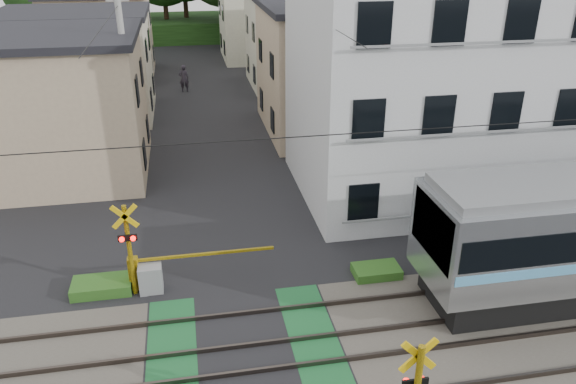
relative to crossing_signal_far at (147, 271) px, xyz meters
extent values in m
plane|color=black|center=(2.59, -3.65, -0.71)|extent=(120.00, 120.00, 0.00)
cube|color=#47423A|center=(2.59, -3.65, -0.71)|extent=(120.00, 6.00, 0.00)
cube|color=black|center=(2.59, -3.65, -0.71)|extent=(5.20, 120.00, 0.00)
cube|color=#145126|center=(0.69, -3.65, -0.70)|extent=(1.30, 6.00, 0.00)
cube|color=#145126|center=(4.49, -3.65, -0.70)|extent=(1.30, 6.00, 0.00)
cube|color=#3F3833|center=(2.59, -4.15, -0.64)|extent=(120.00, 0.08, 0.14)
cube|color=#3F3833|center=(2.59, -3.15, -0.64)|extent=(120.00, 0.08, 0.14)
cube|color=#3F3833|center=(2.59, -1.75, -0.64)|extent=(120.00, 0.08, 0.14)
cube|color=black|center=(10.71, -2.45, -0.40)|extent=(2.49, 2.28, 0.62)
cube|color=black|center=(7.96, -2.45, 1.97)|extent=(0.10, 2.50, 1.62)
cube|color=yellow|center=(5.59, -7.15, 1.99)|extent=(0.77, 0.05, 0.77)
cube|color=yellow|center=(5.59, -7.15, 1.99)|extent=(0.77, 0.05, 0.77)
cube|color=black|center=(5.59, -7.15, 1.29)|extent=(0.55, 0.05, 0.20)
sphere|color=#FF0C07|center=(5.43, -7.09, 1.29)|extent=(0.16, 0.16, 0.16)
sphere|color=#FF0C07|center=(5.75, -7.09, 1.29)|extent=(0.16, 0.16, 0.16)
cylinder|color=yellow|center=(-0.41, -0.05, 0.79)|extent=(0.14, 0.14, 3.00)
cube|color=yellow|center=(-0.41, -0.15, 1.99)|extent=(0.77, 0.05, 0.77)
cube|color=yellow|center=(-0.41, -0.15, 1.99)|extent=(0.77, 0.05, 0.77)
cube|color=black|center=(-0.41, -0.15, 1.29)|extent=(0.55, 0.05, 0.20)
sphere|color=#FF0C07|center=(-0.57, -0.21, 1.29)|extent=(0.16, 0.16, 0.16)
sphere|color=#FF0C07|center=(-0.25, -0.21, 1.29)|extent=(0.16, 0.16, 0.16)
cube|color=gray|center=(0.09, -0.05, -0.26)|extent=(0.70, 0.50, 0.90)
cube|color=yellow|center=(-0.41, 0.20, -0.16)|extent=(0.30, 0.30, 1.10)
cube|color=yellow|center=(1.84, 0.20, 0.29)|extent=(4.20, 0.08, 0.08)
cube|color=silver|center=(11.09, 5.85, 3.79)|extent=(10.00, 8.00, 9.00)
cube|color=black|center=(7.39, 1.82, 0.79)|extent=(1.10, 0.06, 1.40)
cube|color=black|center=(9.84, 1.82, 0.79)|extent=(1.10, 0.06, 1.40)
cube|color=black|center=(12.29, 1.82, 0.79)|extent=(1.10, 0.06, 1.40)
cube|color=black|center=(14.74, 1.82, 0.79)|extent=(1.10, 0.06, 1.40)
cube|color=gray|center=(11.09, 1.60, 0.19)|extent=(9.00, 0.06, 0.08)
cube|color=black|center=(7.39, 1.82, 3.79)|extent=(1.10, 0.06, 1.40)
cube|color=black|center=(9.84, 1.82, 3.79)|extent=(1.10, 0.06, 1.40)
cube|color=black|center=(12.29, 1.82, 3.79)|extent=(1.10, 0.06, 1.40)
cube|color=black|center=(14.74, 1.82, 3.79)|extent=(1.10, 0.06, 1.40)
cube|color=gray|center=(11.09, 1.60, 3.19)|extent=(9.00, 0.06, 0.08)
cube|color=black|center=(7.39, 1.82, 6.79)|extent=(1.10, 0.06, 1.40)
cube|color=black|center=(9.84, 1.82, 6.79)|extent=(1.10, 0.06, 1.40)
cube|color=black|center=(12.29, 1.82, 6.79)|extent=(1.10, 0.06, 1.40)
cube|color=gray|center=(11.09, 1.60, 6.19)|extent=(9.00, 0.06, 0.08)
cube|color=tan|center=(-3.91, 10.35, 2.29)|extent=(7.00, 7.00, 6.00)
cube|color=black|center=(-3.91, 10.35, 5.44)|extent=(7.35, 7.35, 0.30)
cube|color=black|center=(-0.38, 8.60, 0.59)|extent=(0.06, 1.00, 1.20)
cube|color=black|center=(-0.38, 12.10, 0.59)|extent=(0.06, 1.00, 1.20)
cube|color=black|center=(-0.38, 8.60, 3.39)|extent=(0.06, 1.00, 1.20)
cube|color=black|center=(-0.38, 12.10, 3.39)|extent=(0.06, 1.00, 1.20)
cube|color=tan|center=(9.39, 14.35, 2.54)|extent=(7.00, 8.00, 6.50)
cube|color=black|center=(9.39, 14.35, 5.94)|extent=(7.35, 8.40, 0.30)
cube|color=black|center=(5.86, 12.35, 0.59)|extent=(0.06, 1.00, 1.20)
cube|color=black|center=(5.86, 16.35, 0.59)|extent=(0.06, 1.00, 1.20)
cube|color=black|center=(5.86, 12.35, 3.39)|extent=(0.06, 1.00, 1.20)
cube|color=black|center=(5.86, 16.35, 3.39)|extent=(0.06, 1.00, 1.20)
cube|color=beige|center=(-4.41, 19.35, 2.19)|extent=(8.00, 7.00, 5.80)
cube|color=black|center=(-4.41, 19.35, 5.24)|extent=(8.40, 7.35, 0.30)
cube|color=black|center=(-0.38, 17.60, 0.59)|extent=(0.06, 1.00, 1.20)
cube|color=black|center=(-0.38, 21.10, 0.59)|extent=(0.06, 1.00, 1.20)
cube|color=black|center=(-0.38, 17.60, 3.39)|extent=(0.06, 1.00, 1.20)
cube|color=black|center=(-0.38, 21.10, 3.39)|extent=(0.06, 1.00, 1.20)
cube|color=beige|center=(9.79, 24.35, 2.39)|extent=(7.00, 7.00, 6.20)
cube|color=black|center=(6.26, 22.60, 0.59)|extent=(0.06, 1.00, 1.20)
cube|color=black|center=(6.26, 26.10, 0.59)|extent=(0.06, 1.00, 1.20)
cube|color=black|center=(6.26, 22.60, 3.39)|extent=(0.06, 1.00, 1.20)
cube|color=black|center=(6.26, 26.10, 3.39)|extent=(0.06, 1.00, 1.20)
cube|color=tan|center=(-4.21, 29.35, 2.29)|extent=(7.00, 8.00, 6.00)
cube|color=black|center=(-0.68, 27.35, 0.59)|extent=(0.06, 1.00, 1.20)
cube|color=black|center=(-0.68, 31.35, 0.59)|extent=(0.06, 1.00, 1.20)
cube|color=black|center=(-0.68, 27.35, 3.39)|extent=(0.06, 1.00, 1.20)
cube|color=black|center=(-0.68, 31.35, 3.39)|extent=(0.06, 1.00, 1.20)
cube|color=beige|center=(9.09, 34.35, 2.49)|extent=(8.00, 7.00, 6.40)
cube|color=black|center=(5.06, 32.60, 0.59)|extent=(0.06, 1.00, 1.20)
cube|color=black|center=(5.06, 36.10, 0.59)|extent=(0.06, 1.00, 1.20)
cube|color=black|center=(5.06, 32.60, 3.39)|extent=(0.06, 1.00, 1.20)
cube|color=black|center=(5.06, 36.10, 3.39)|extent=(0.06, 1.00, 1.20)
cube|color=#1E4216|center=(2.59, 46.35, 0.29)|extent=(40.00, 10.00, 2.00)
cylinder|color=#332114|center=(-11.52, 43.11, 1.32)|extent=(0.50, 0.50, 4.05)
cylinder|color=#332114|center=(-8.91, 44.79, 1.38)|extent=(0.50, 0.50, 4.19)
cylinder|color=#332114|center=(-5.92, 44.84, 1.61)|extent=(0.50, 0.50, 4.64)
cylinder|color=#332114|center=(-3.26, 46.29, 1.71)|extent=(0.50, 0.50, 4.85)
cylinder|color=#332114|center=(0.28, 45.41, 2.00)|extent=(0.50, 0.50, 5.41)
cylinder|color=#332114|center=(2.30, 46.35, 2.24)|extent=(0.50, 0.50, 5.91)
cylinder|color=#332114|center=(5.97, 41.58, 2.17)|extent=(0.50, 0.50, 5.76)
cylinder|color=#332114|center=(8.43, 42.10, 1.44)|extent=(0.50, 0.50, 4.31)
cylinder|color=#332114|center=(10.65, 46.93, 2.24)|extent=(0.50, 0.50, 5.89)
cylinder|color=#332114|center=(13.53, 44.77, 1.63)|extent=(0.50, 0.50, 4.68)
cylinder|color=#332114|center=(16.94, 46.50, 1.75)|extent=(0.50, 0.50, 4.92)
cube|color=black|center=(8.59, -2.45, 4.89)|extent=(60.00, 0.02, 0.02)
cylinder|color=#A5A5A0|center=(-0.81, 9.35, 3.29)|extent=(0.26, 0.26, 8.00)
cube|color=#A5A5A0|center=(-0.81, 9.35, 6.89)|extent=(0.90, 0.08, 0.08)
cylinder|color=#A5A5A0|center=(6.19, 18.35, 3.29)|extent=(0.26, 0.26, 8.00)
cylinder|color=#A5A5A0|center=(-0.81, 30.35, 3.29)|extent=(0.26, 0.26, 8.00)
imported|color=#342E39|center=(1.54, 23.88, 0.22)|extent=(0.69, 0.47, 1.86)
cube|color=#2D5E1E|center=(-1.41, 0.25, -0.53)|extent=(1.80, 1.00, 0.36)
cube|color=#2D5E1E|center=(7.19, -0.45, -0.56)|extent=(1.50, 0.90, 0.30)
camera|label=1|loc=(1.57, -14.99, 9.38)|focal=35.00mm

